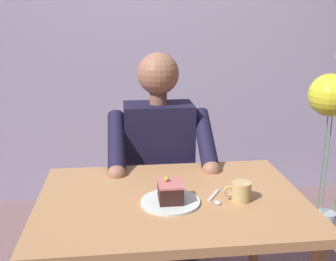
# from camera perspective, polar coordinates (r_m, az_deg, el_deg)

# --- Properties ---
(cafe_rear_panel) EXTENTS (6.40, 0.12, 3.00)m
(cafe_rear_panel) POSITION_cam_1_polar(r_m,az_deg,el_deg) (3.18, -3.44, 16.88)
(cafe_rear_panel) COLOR #A69BBD
(cafe_rear_panel) RESTS_ON ground
(dining_table) EXTENTS (1.06, 0.75, 0.74)m
(dining_table) POSITION_cam_1_polar(r_m,az_deg,el_deg) (1.67, 0.52, -12.29)
(dining_table) COLOR tan
(dining_table) RESTS_ON ground
(chair) EXTENTS (0.42, 0.42, 0.92)m
(chair) POSITION_cam_1_polar(r_m,az_deg,el_deg) (2.32, -1.52, -7.80)
(chair) COLOR #A27160
(chair) RESTS_ON ground
(seated_person) EXTENTS (0.53, 0.58, 1.27)m
(seated_person) POSITION_cam_1_polar(r_m,az_deg,el_deg) (2.10, -1.12, -5.68)
(seated_person) COLOR #1A1733
(seated_person) RESTS_ON ground
(dessert_plate) EXTENTS (0.23, 0.23, 0.01)m
(dessert_plate) POSITION_cam_1_polar(r_m,az_deg,el_deg) (1.58, 0.35, -10.08)
(dessert_plate) COLOR white
(dessert_plate) RESTS_ON dining_table
(cake_slice) EXTENTS (0.09, 0.11, 0.09)m
(cake_slice) POSITION_cam_1_polar(r_m,az_deg,el_deg) (1.56, 0.34, -8.68)
(cake_slice) COLOR #351A17
(cake_slice) RESTS_ON dessert_plate
(coffee_cup) EXTENTS (0.11, 0.08, 0.08)m
(coffee_cup) POSITION_cam_1_polar(r_m,az_deg,el_deg) (1.61, 10.30, -8.44)
(coffee_cup) COLOR tan
(coffee_cup) RESTS_ON dining_table
(dessert_spoon) EXTENTS (0.07, 0.14, 0.01)m
(dessert_spoon) POSITION_cam_1_polar(r_m,az_deg,el_deg) (1.61, 6.80, -9.65)
(dessert_spoon) COLOR silver
(dessert_spoon) RESTS_ON dining_table
(balloon_display) EXTENTS (0.38, 0.30, 1.30)m
(balloon_display) POSITION_cam_1_polar(r_m,az_deg,el_deg) (2.59, 22.68, 3.78)
(balloon_display) COLOR #B2C1C6
(balloon_display) RESTS_ON ground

